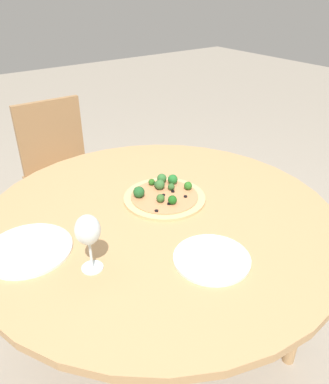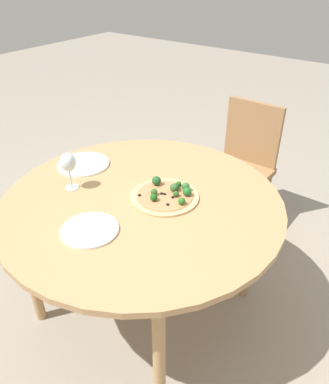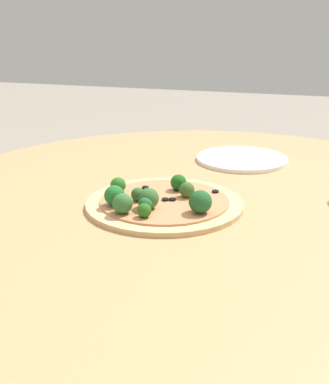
{
  "view_description": "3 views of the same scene",
  "coord_description": "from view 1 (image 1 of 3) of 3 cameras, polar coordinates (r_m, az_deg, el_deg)",
  "views": [
    {
      "loc": [
        -0.65,
        -0.92,
        1.44
      ],
      "look_at": [
        0.08,
        0.07,
        0.73
      ],
      "focal_mm": 35.0,
      "sensor_mm": 36.0,
      "label": 1
    },
    {
      "loc": [
        0.92,
        -1.07,
        1.64
      ],
      "look_at": [
        0.08,
        0.07,
        0.73
      ],
      "focal_mm": 35.0,
      "sensor_mm": 36.0,
      "label": 2
    },
    {
      "loc": [
        -0.21,
        1.02,
        1.08
      ],
      "look_at": [
        0.08,
        0.07,
        0.73
      ],
      "focal_mm": 50.0,
      "sensor_mm": 36.0,
      "label": 3
    }
  ],
  "objects": [
    {
      "name": "plate_far",
      "position": [
        1.14,
        7.21,
        -10.04
      ],
      "size": [
        0.23,
        0.23,
        0.01
      ],
      "color": "white",
      "rests_on": "dining_table"
    },
    {
      "name": "dining_table",
      "position": [
        1.38,
        -0.79,
        -5.34
      ],
      "size": [
        1.27,
        1.27,
        0.7
      ],
      "color": "tan",
      "rests_on": "ground_plane"
    },
    {
      "name": "plate_near",
      "position": [
        1.24,
        -20.03,
        -8.22
      ],
      "size": [
        0.27,
        0.27,
        0.01
      ],
      "color": "white",
      "rests_on": "dining_table"
    },
    {
      "name": "ground_plane",
      "position": [
        1.82,
        -0.64,
        -22.06
      ],
      "size": [
        12.0,
        12.0,
        0.0
      ],
      "primitive_type": "plane",
      "color": "gray"
    },
    {
      "name": "chair",
      "position": [
        2.26,
        -15.26,
        3.08
      ],
      "size": [
        0.41,
        0.41,
        0.85
      ],
      "rotation": [
        0.0,
        0.0,
        -0.02
      ],
      "color": "#997047",
      "rests_on": "ground_plane"
    },
    {
      "name": "wine_glass",
      "position": [
        1.05,
        -11.59,
        -5.91
      ],
      "size": [
        0.07,
        0.07,
        0.18
      ],
      "color": "silver",
      "rests_on": "dining_table"
    },
    {
      "name": "pizza",
      "position": [
        1.43,
        -0.11,
        -0.4
      ],
      "size": [
        0.31,
        0.31,
        0.06
      ],
      "color": "tan",
      "rests_on": "dining_table"
    }
  ]
}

